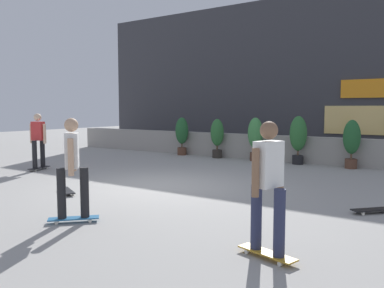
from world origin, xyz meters
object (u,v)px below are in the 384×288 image
skater_far_right (268,183)px  potted_plant_3 (298,136)px  potted_plant_2 (255,136)px  skater_by_wall_left (72,165)px  skateboard_near_camera (67,191)px  skateboard_aside (373,210)px  skater_by_wall_right (38,139)px  potted_plant_1 (217,135)px  potted_plant_4 (352,140)px  potted_plant_0 (182,133)px

skater_far_right → potted_plant_3: bearing=106.8°
potted_plant_2 → potted_plant_3: size_ratio=0.96×
skater_by_wall_left → skateboard_near_camera: bearing=144.1°
skateboard_aside → potted_plant_2: bearing=131.9°
potted_plant_3 → skater_by_wall_right: 8.21m
potted_plant_3 → skater_by_wall_left: (-0.72, -8.66, 0.00)m
skater_far_right → skateboard_aside: 3.25m
skater_by_wall_left → skater_by_wall_right: bearing=149.8°
potted_plant_1 → potted_plant_4: 4.78m
skater_far_right → skater_by_wall_left: (-3.24, -0.29, 0.00)m
skater_by_wall_right → skater_by_wall_left: same height
skateboard_aside → skater_far_right: bearing=-102.9°
potted_plant_3 → skateboard_near_camera: (-2.62, -7.28, -0.88)m
potted_plant_2 → potted_plant_4: bearing=0.0°
potted_plant_1 → potted_plant_4: bearing=0.0°
potted_plant_2 → skater_far_right: bearing=-64.0°
potted_plant_1 → skateboard_near_camera: potted_plant_1 is taller
potted_plant_0 → potted_plant_3: bearing=0.0°
potted_plant_3 → skater_by_wall_right: (-6.05, -5.55, 0.00)m
potted_plant_1 → skateboard_near_camera: 7.34m
skater_far_right → skater_by_wall_left: same height
skater_by_wall_left → skateboard_near_camera: (-1.90, 1.37, -0.88)m
potted_plant_2 → skateboard_near_camera: 7.41m
skater_by_wall_left → potted_plant_0: bearing=114.8°
potted_plant_0 → potted_plant_1: (1.62, 0.00, -0.02)m
potted_plant_1 → skater_far_right: (5.62, -8.36, 0.10)m
potted_plant_1 → potted_plant_4: potted_plant_4 is taller
potted_plant_1 → skateboard_near_camera: size_ratio=1.81×
skateboard_aside → potted_plant_1: bearing=139.9°
potted_plant_4 → skater_by_wall_left: bearing=-105.5°
potted_plant_0 → skater_far_right: skater_far_right is taller
potted_plant_2 → potted_plant_0: bearing=180.0°
skater_by_wall_right → potted_plant_2: bearing=51.0°
potted_plant_1 → skater_far_right: 10.08m
skateboard_near_camera → skateboard_aside: size_ratio=1.11×
potted_plant_1 → potted_plant_3: bearing=0.0°
potted_plant_2 → skateboard_near_camera: potted_plant_2 is taller
skater_far_right → skater_by_wall_right: (-8.58, 2.81, 0.00)m
potted_plant_0 → potted_plant_1: 1.62m
potted_plant_2 → skater_far_right: size_ratio=0.90×
potted_plant_2 → skateboard_near_camera: (-1.07, -7.28, -0.83)m
skater_far_right → potted_plant_1: bearing=123.9°
potted_plant_4 → skateboard_near_camera: potted_plant_4 is taller
skater_by_wall_left → potted_plant_1: bearing=105.4°
skateboard_near_camera → potted_plant_0: bearing=106.1°
skater_by_wall_left → skateboard_aside: size_ratio=2.35×
skater_by_wall_right → potted_plant_0: bearing=76.5°
potted_plant_0 → skater_by_wall_left: size_ratio=0.88×
potted_plant_1 → skater_by_wall_right: skater_by_wall_right is taller
potted_plant_3 → skateboard_aside: 6.28m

